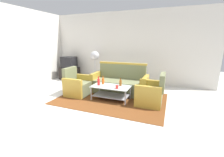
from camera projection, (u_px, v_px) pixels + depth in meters
The scene contains 14 objects.
ground_plane at pixel (91, 112), 3.69m from camera, with size 14.00×14.00×0.00m, color silver.
wall_back at pixel (127, 48), 6.12m from camera, with size 6.52×0.12×2.80m.
rug at pixel (111, 99), 4.51m from camera, with size 3.08×2.07×0.01m, color brown.
couch at pixel (120, 83), 5.00m from camera, with size 1.80×0.75×0.96m.
armchair_left at pixel (78, 86), 4.82m from camera, with size 0.71×0.77×0.85m.
armchair_right at pixel (151, 94), 4.08m from camera, with size 0.71×0.77×0.85m.
coffee_table at pixel (111, 91), 4.40m from camera, with size 1.10×0.60×0.40m.
bottle_brown at pixel (120, 83), 4.38m from camera, with size 0.07×0.07×0.23m.
bottle_orange at pixel (103, 81), 4.55m from camera, with size 0.07×0.07×0.25m.
bottle_red at pixel (99, 82), 4.44m from camera, with size 0.07×0.07×0.26m.
cup at pixel (117, 87), 4.11m from camera, with size 0.08×0.08×0.10m, color red.
tv_stand at pixel (70, 73), 6.82m from camera, with size 0.80×0.50×0.52m, color black.
television at pixel (69, 62), 6.70m from camera, with size 0.65×0.51×0.48m.
pedestal_fan at pixel (95, 57), 6.23m from camera, with size 0.36×0.36×1.27m.
Camera 1 is at (1.72, -2.96, 1.66)m, focal length 24.41 mm.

